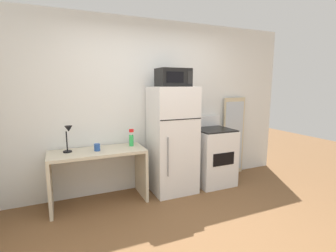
{
  "coord_description": "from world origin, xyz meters",
  "views": [
    {
      "loc": [
        -1.31,
        -2.01,
        1.63
      ],
      "look_at": [
        0.06,
        1.1,
        1.06
      ],
      "focal_mm": 26.67,
      "sensor_mm": 36.0,
      "label": 1
    }
  ],
  "objects_px": {
    "spray_bottle": "(131,139)",
    "desk_lamp": "(68,134)",
    "leaning_mirror": "(233,136)",
    "coffee_mug": "(97,147)",
    "oven_range": "(212,156)",
    "microwave": "(173,78)",
    "refrigerator": "(172,140)",
    "desk": "(98,166)"
  },
  "relations": [
    {
      "from": "spray_bottle",
      "to": "desk_lamp",
      "type": "bearing_deg",
      "value": -179.33
    },
    {
      "from": "desk_lamp",
      "to": "leaning_mirror",
      "type": "height_order",
      "value": "leaning_mirror"
    },
    {
      "from": "coffee_mug",
      "to": "oven_range",
      "type": "relative_size",
      "value": 0.09
    },
    {
      "from": "desk_lamp",
      "to": "oven_range",
      "type": "distance_m",
      "value": 2.25
    },
    {
      "from": "spray_bottle",
      "to": "oven_range",
      "type": "height_order",
      "value": "oven_range"
    },
    {
      "from": "desk_lamp",
      "to": "microwave",
      "type": "height_order",
      "value": "microwave"
    },
    {
      "from": "refrigerator",
      "to": "leaning_mirror",
      "type": "xyz_separation_m",
      "value": [
        1.34,
        0.25,
        -0.1
      ]
    },
    {
      "from": "coffee_mug",
      "to": "leaning_mirror",
      "type": "distance_m",
      "value": 2.46
    },
    {
      "from": "oven_range",
      "to": "leaning_mirror",
      "type": "bearing_deg",
      "value": 22.58
    },
    {
      "from": "desk",
      "to": "microwave",
      "type": "xyz_separation_m",
      "value": [
        1.1,
        -0.04,
        1.2
      ]
    },
    {
      "from": "coffee_mug",
      "to": "oven_range",
      "type": "bearing_deg",
      "value": -0.5
    },
    {
      "from": "refrigerator",
      "to": "microwave",
      "type": "height_order",
      "value": "microwave"
    },
    {
      "from": "desk_lamp",
      "to": "spray_bottle",
      "type": "distance_m",
      "value": 0.85
    },
    {
      "from": "coffee_mug",
      "to": "refrigerator",
      "type": "bearing_deg",
      "value": -0.57
    },
    {
      "from": "spray_bottle",
      "to": "leaning_mirror",
      "type": "distance_m",
      "value": 1.97
    },
    {
      "from": "leaning_mirror",
      "to": "microwave",
      "type": "bearing_deg",
      "value": -168.56
    },
    {
      "from": "coffee_mug",
      "to": "refrigerator",
      "type": "height_order",
      "value": "refrigerator"
    },
    {
      "from": "spray_bottle",
      "to": "leaning_mirror",
      "type": "bearing_deg",
      "value": 4.82
    },
    {
      "from": "oven_range",
      "to": "leaning_mirror",
      "type": "height_order",
      "value": "leaning_mirror"
    },
    {
      "from": "leaning_mirror",
      "to": "coffee_mug",
      "type": "bearing_deg",
      "value": -174.42
    },
    {
      "from": "microwave",
      "to": "coffee_mug",
      "type": "bearing_deg",
      "value": 178.33
    },
    {
      "from": "refrigerator",
      "to": "oven_range",
      "type": "xyz_separation_m",
      "value": [
        0.73,
        -0.0,
        -0.33
      ]
    },
    {
      "from": "coffee_mug",
      "to": "oven_range",
      "type": "height_order",
      "value": "oven_range"
    },
    {
      "from": "spray_bottle",
      "to": "refrigerator",
      "type": "bearing_deg",
      "value": -7.91
    },
    {
      "from": "refrigerator",
      "to": "oven_range",
      "type": "bearing_deg",
      "value": -0.38
    },
    {
      "from": "desk",
      "to": "refrigerator",
      "type": "height_order",
      "value": "refrigerator"
    },
    {
      "from": "coffee_mug",
      "to": "refrigerator",
      "type": "xyz_separation_m",
      "value": [
        1.11,
        -0.01,
        0.0
      ]
    },
    {
      "from": "spray_bottle",
      "to": "oven_range",
      "type": "distance_m",
      "value": 1.4
    },
    {
      "from": "desk_lamp",
      "to": "oven_range",
      "type": "bearing_deg",
      "value": -2.11
    },
    {
      "from": "spray_bottle",
      "to": "oven_range",
      "type": "relative_size",
      "value": 0.23
    },
    {
      "from": "desk",
      "to": "microwave",
      "type": "distance_m",
      "value": 1.63
    },
    {
      "from": "desk",
      "to": "desk_lamp",
      "type": "bearing_deg",
      "value": 171.3
    },
    {
      "from": "microwave",
      "to": "leaning_mirror",
      "type": "height_order",
      "value": "microwave"
    },
    {
      "from": "desk_lamp",
      "to": "coffee_mug",
      "type": "bearing_deg",
      "value": -10.49
    },
    {
      "from": "desk",
      "to": "coffee_mug",
      "type": "height_order",
      "value": "coffee_mug"
    },
    {
      "from": "spray_bottle",
      "to": "microwave",
      "type": "height_order",
      "value": "microwave"
    },
    {
      "from": "desk",
      "to": "coffee_mug",
      "type": "bearing_deg",
      "value": -114.78
    },
    {
      "from": "refrigerator",
      "to": "leaning_mirror",
      "type": "height_order",
      "value": "refrigerator"
    },
    {
      "from": "desk_lamp",
      "to": "oven_range",
      "type": "relative_size",
      "value": 0.32
    },
    {
      "from": "desk",
      "to": "refrigerator",
      "type": "xyz_separation_m",
      "value": [
        1.1,
        -0.02,
        0.27
      ]
    },
    {
      "from": "coffee_mug",
      "to": "microwave",
      "type": "height_order",
      "value": "microwave"
    },
    {
      "from": "desk",
      "to": "leaning_mirror",
      "type": "height_order",
      "value": "leaning_mirror"
    }
  ]
}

